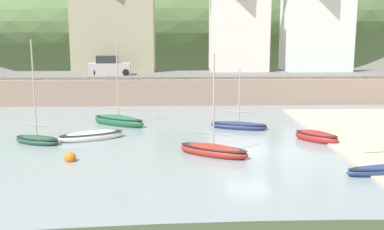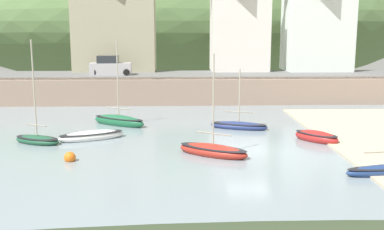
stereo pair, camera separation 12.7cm
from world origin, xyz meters
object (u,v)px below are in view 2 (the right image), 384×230
fishing_boat_green (37,139)px  parked_car_near_slipway (110,67)px  waterfront_building_centre (239,22)px  sailboat_tall_mast (239,125)px  waterfront_building_right (317,21)px  waterfront_building_left (114,15)px  sailboat_far_left (316,137)px  church_with_spire (309,1)px  motorboat_with_cabin (119,121)px  sailboat_nearest_shore (92,136)px  mooring_buoy (70,158)px  rowboat_small_beached (213,150)px

fishing_boat_green → parked_car_near_slipway: size_ratio=1.57×
waterfront_building_centre → sailboat_tall_mast: waterfront_building_centre is taller
waterfront_building_right → fishing_boat_green: 34.36m
waterfront_building_left → sailboat_far_left: waterfront_building_left is taller
church_with_spire → motorboat_with_cabin: 31.11m
fishing_boat_green → parked_car_near_slipway: (2.06, 18.66, 2.95)m
church_with_spire → sailboat_tall_mast: (-11.15, -23.33, -9.90)m
sailboat_nearest_shore → church_with_spire: bearing=27.3°
parked_car_near_slipway → sailboat_far_left: bearing=-52.6°
waterfront_building_left → sailboat_tall_mast: (11.11, -19.33, -8.17)m
waterfront_building_right → fishing_boat_green: size_ratio=1.63×
waterfront_building_left → motorboat_with_cabin: size_ratio=1.81×
waterfront_building_right → motorboat_with_cabin: waterfront_building_right is taller
sailboat_far_left → mooring_buoy: 15.19m
church_with_spire → rowboat_small_beached: 34.64m
rowboat_small_beached → sailboat_nearest_shore: size_ratio=1.35×
motorboat_with_cabin → sailboat_tall_mast: motorboat_with_cabin is taller
waterfront_building_centre → parked_car_near_slipway: bearing=-161.7°
waterfront_building_left → rowboat_small_beached: bearing=-71.7°
waterfront_building_left → church_with_spire: size_ratio=0.79×
fishing_boat_green → sailboat_tall_mast: bearing=40.9°
church_with_spire → sailboat_tall_mast: size_ratio=3.40×
parked_car_near_slipway → rowboat_small_beached: bearing=-70.5°
sailboat_far_left → rowboat_small_beached: bearing=-107.8°
sailboat_nearest_shore → mooring_buoy: 4.98m
sailboat_nearest_shore → fishing_boat_green: 3.34m
fishing_boat_green → church_with_spire: bearing=72.9°
waterfront_building_centre → parked_car_near_slipway: (-13.59, -4.50, -4.46)m
rowboat_small_beached → sailboat_far_left: 7.49m
mooring_buoy → waterfront_building_centre: bearing=65.0°
church_with_spire → sailboat_nearest_shore: 35.12m
sailboat_nearest_shore → parked_car_near_slipway: bearing=69.8°
motorboat_with_cabin → fishing_boat_green: 6.93m
waterfront_building_right → sailboat_tall_mast: size_ratio=2.42×
parked_car_near_slipway → mooring_buoy: size_ratio=6.55×
waterfront_building_right → church_with_spire: church_with_spire is taller
waterfront_building_left → fishing_boat_green: (-2.05, -23.16, -8.14)m
waterfront_building_centre → waterfront_building_right: (8.58, 0.00, 0.15)m
church_with_spire → mooring_buoy: 39.14m
church_with_spire → sailboat_far_left: (-6.73, -27.23, -9.85)m
waterfront_building_left → sailboat_tall_mast: 23.75m
motorboat_with_cabin → sailboat_tall_mast: 8.84m
church_with_spire → rowboat_small_beached: church_with_spire is taller
waterfront_building_right → rowboat_small_beached: waterfront_building_right is taller
sailboat_tall_mast → mooring_buoy: size_ratio=6.92×
motorboat_with_cabin → fishing_boat_green: fishing_boat_green is taller
waterfront_building_centre → motorboat_with_cabin: (-11.20, -17.85, -7.34)m
waterfront_building_right → motorboat_with_cabin: size_ratio=1.63×
fishing_boat_green → waterfront_building_left: bearing=109.7°
sailboat_tall_mast → parked_car_near_slipway: bearing=145.8°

